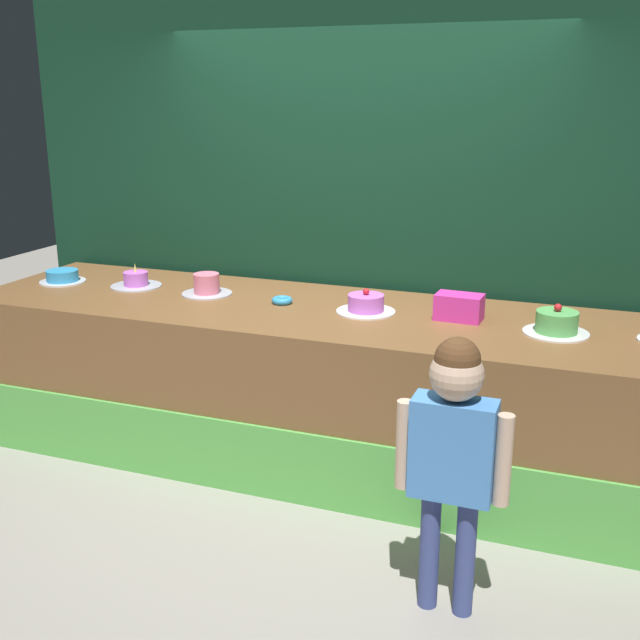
{
  "coord_description": "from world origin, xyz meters",
  "views": [
    {
      "loc": [
        1.5,
        -3.43,
        2.12
      ],
      "look_at": [
        0.08,
        0.34,
        0.93
      ],
      "focal_mm": 43.4,
      "sensor_mm": 36.0,
      "label": 1
    }
  ],
  "objects_px": {
    "cake_far_left": "(62,277)",
    "cake_left": "(136,281)",
    "child_figure": "(453,440)",
    "donut": "(282,300)",
    "cake_center_left": "(207,286)",
    "pink_box": "(459,307)",
    "cake_center_right": "(366,305)",
    "cake_right": "(557,324)"
  },
  "relations": [
    {
      "from": "pink_box",
      "to": "cake_center_right",
      "type": "height_order",
      "value": "pink_box"
    },
    {
      "from": "cake_center_left",
      "to": "cake_center_right",
      "type": "relative_size",
      "value": 0.92
    },
    {
      "from": "child_figure",
      "to": "pink_box",
      "type": "bearing_deg",
      "value": 100.26
    },
    {
      "from": "cake_right",
      "to": "pink_box",
      "type": "bearing_deg",
      "value": 171.24
    },
    {
      "from": "cake_right",
      "to": "cake_center_left",
      "type": "bearing_deg",
      "value": 177.66
    },
    {
      "from": "pink_box",
      "to": "donut",
      "type": "xyz_separation_m",
      "value": [
        -1.04,
        -0.03,
        -0.05
      ]
    },
    {
      "from": "cake_far_left",
      "to": "cake_left",
      "type": "bearing_deg",
      "value": 7.36
    },
    {
      "from": "child_figure",
      "to": "donut",
      "type": "distance_m",
      "value": 1.75
    },
    {
      "from": "pink_box",
      "to": "cake_left",
      "type": "xyz_separation_m",
      "value": [
        -2.07,
        0.02,
        -0.03
      ]
    },
    {
      "from": "cake_left",
      "to": "cake_center_left",
      "type": "bearing_deg",
      "value": -1.57
    },
    {
      "from": "child_figure",
      "to": "cake_left",
      "type": "bearing_deg",
      "value": 151.44
    },
    {
      "from": "donut",
      "to": "cake_far_left",
      "type": "relative_size",
      "value": 0.41
    },
    {
      "from": "donut",
      "to": "cake_far_left",
      "type": "height_order",
      "value": "cake_far_left"
    },
    {
      "from": "cake_far_left",
      "to": "cake_left",
      "type": "distance_m",
      "value": 0.52
    },
    {
      "from": "cake_center_left",
      "to": "pink_box",
      "type": "bearing_deg",
      "value": -0.17
    },
    {
      "from": "pink_box",
      "to": "cake_far_left",
      "type": "xyz_separation_m",
      "value": [
        -2.59,
        -0.05,
        -0.03
      ]
    },
    {
      "from": "donut",
      "to": "cake_left",
      "type": "bearing_deg",
      "value": 177.31
    },
    {
      "from": "cake_left",
      "to": "cake_center_right",
      "type": "distance_m",
      "value": 1.56
    },
    {
      "from": "child_figure",
      "to": "cake_left",
      "type": "distance_m",
      "value": 2.62
    },
    {
      "from": "child_figure",
      "to": "cake_far_left",
      "type": "relative_size",
      "value": 4.12
    },
    {
      "from": "donut",
      "to": "cake_far_left",
      "type": "xyz_separation_m",
      "value": [
        -1.56,
        -0.02,
        0.02
      ]
    },
    {
      "from": "cake_left",
      "to": "cake_right",
      "type": "relative_size",
      "value": 0.96
    },
    {
      "from": "donut",
      "to": "cake_right",
      "type": "distance_m",
      "value": 1.56
    },
    {
      "from": "cake_center_right",
      "to": "pink_box",
      "type": "bearing_deg",
      "value": 4.28
    },
    {
      "from": "cake_left",
      "to": "cake_center_left",
      "type": "relative_size",
      "value": 1.04
    },
    {
      "from": "cake_center_right",
      "to": "cake_right",
      "type": "xyz_separation_m",
      "value": [
        1.04,
        -0.04,
        0.01
      ]
    },
    {
      "from": "cake_far_left",
      "to": "cake_left",
      "type": "xyz_separation_m",
      "value": [
        0.52,
        0.07,
        0.0
      ]
    },
    {
      "from": "cake_far_left",
      "to": "cake_center_left",
      "type": "relative_size",
      "value": 0.96
    },
    {
      "from": "donut",
      "to": "cake_center_right",
      "type": "relative_size",
      "value": 0.36
    },
    {
      "from": "cake_left",
      "to": "cake_center_right",
      "type": "xyz_separation_m",
      "value": [
        1.56,
        -0.06,
        0.01
      ]
    },
    {
      "from": "cake_far_left",
      "to": "cake_left",
      "type": "relative_size",
      "value": 0.92
    },
    {
      "from": "donut",
      "to": "cake_left",
      "type": "xyz_separation_m",
      "value": [
        -1.04,
        0.05,
        0.02
      ]
    },
    {
      "from": "cake_far_left",
      "to": "cake_right",
      "type": "relative_size",
      "value": 0.88
    },
    {
      "from": "pink_box",
      "to": "donut",
      "type": "distance_m",
      "value": 1.04
    },
    {
      "from": "pink_box",
      "to": "cake_left",
      "type": "distance_m",
      "value": 2.07
    },
    {
      "from": "pink_box",
      "to": "cake_center_right",
      "type": "xyz_separation_m",
      "value": [
        -0.52,
        -0.04,
        -0.03
      ]
    },
    {
      "from": "child_figure",
      "to": "donut",
      "type": "bearing_deg",
      "value": 136.36
    },
    {
      "from": "cake_left",
      "to": "cake_center_left",
      "type": "height_order",
      "value": "cake_left"
    },
    {
      "from": "donut",
      "to": "cake_far_left",
      "type": "distance_m",
      "value": 1.56
    },
    {
      "from": "donut",
      "to": "pink_box",
      "type": "bearing_deg",
      "value": 1.65
    },
    {
      "from": "pink_box",
      "to": "cake_center_right",
      "type": "bearing_deg",
      "value": -175.72
    },
    {
      "from": "child_figure",
      "to": "cake_center_left",
      "type": "xyz_separation_m",
      "value": [
        -1.78,
        1.24,
        0.2
      ]
    }
  ]
}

